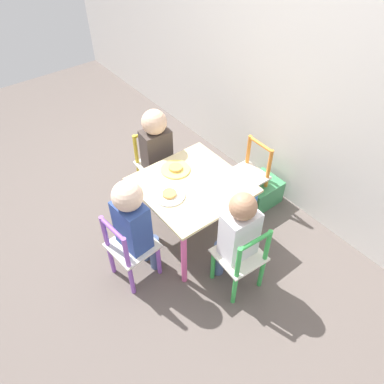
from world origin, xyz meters
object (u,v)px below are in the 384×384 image
object	(u,v)px
chair_yellow	(155,166)
chair_orange	(248,176)
kids_table	(192,191)
chair_green	(241,259)
child_front	(134,221)
storage_bin	(260,192)
chair_purple	(130,249)
plate_front	(169,195)
child_left	(157,148)
plate_left	(176,169)
child_right	(237,233)

from	to	relation	value
chair_yellow	chair_orange	distance (m)	0.70
kids_table	chair_green	size ratio (longest dim) A/B	1.23
kids_table	chair_orange	size ratio (longest dim) A/B	1.23
chair_yellow	child_front	xyz separation A→B (m)	(0.56, -0.51, 0.21)
storage_bin	chair_orange	bearing A→B (deg)	-125.44
kids_table	chair_green	bearing A→B (deg)	-4.07
chair_purple	chair_orange	distance (m)	1.03
chair_green	plate_front	world-z (taller)	chair_green
child_front	child_left	distance (m)	0.71
child_left	chair_purple	bearing A→B (deg)	-132.48
plate_left	child_right	bearing A→B (deg)	-2.94
chair_green	chair_yellow	bearing A→B (deg)	-90.76
chair_yellow	kids_table	bearing A→B (deg)	-90.00
chair_green	storage_bin	size ratio (longest dim) A/B	1.86
child_left	plate_left	world-z (taller)	child_left
child_front	kids_table	bearing A→B (deg)	-90.00
storage_bin	child_left	bearing A→B (deg)	-133.33
chair_purple	chair_yellow	bearing A→B (deg)	-50.41
child_left	plate_left	xyz separation A→B (m)	(0.28, -0.04, 0.01)
kids_table	chair_purple	distance (m)	0.54
chair_green	chair_orange	distance (m)	0.75
chair_purple	child_left	world-z (taller)	child_left
chair_purple	child_front	size ratio (longest dim) A/B	0.68
plate_left	chair_purple	bearing A→B (deg)	-66.62
plate_left	storage_bin	xyz separation A→B (m)	(0.25, 0.60, -0.38)
chair_purple	storage_bin	distance (m)	1.13
kids_table	chair_purple	world-z (taller)	chair_purple
chair_yellow	child_right	size ratio (longest dim) A/B	0.70
chair_orange	storage_bin	xyz separation A→B (m)	(0.06, 0.09, -0.16)
chair_yellow	chair_green	world-z (taller)	same
chair_green	kids_table	bearing A→B (deg)	-90.00
chair_orange	child_right	world-z (taller)	child_right
chair_orange	plate_left	distance (m)	0.59
plate_front	chair_green	bearing A→B (deg)	15.06
chair_yellow	chair_orange	world-z (taller)	same
chair_yellow	storage_bin	xyz separation A→B (m)	(0.59, 0.55, -0.16)
chair_green	plate_left	size ratio (longest dim) A/B	2.69
plate_front	plate_left	bearing A→B (deg)	135.00
chair_orange	child_right	distance (m)	0.73
chair_green	child_right	xyz separation A→B (m)	(-0.06, 0.00, 0.18)
child_front	plate_left	bearing A→B (deg)	-69.75
chair_purple	child_right	world-z (taller)	child_right
child_left	plate_front	bearing A→B (deg)	-110.20
chair_yellow	chair_green	bearing A→B (deg)	-89.24
plate_left	storage_bin	distance (m)	0.75
chair_orange	plate_left	bearing A→B (deg)	-108.63
chair_purple	chair_yellow	distance (m)	0.80
child_right	chair_yellow	bearing A→B (deg)	-90.81
chair_yellow	chair_orange	bearing A→B (deg)	-42.76
chair_purple	child_left	bearing A→B (deg)	-53.31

